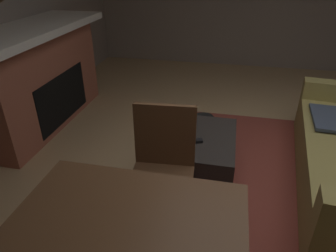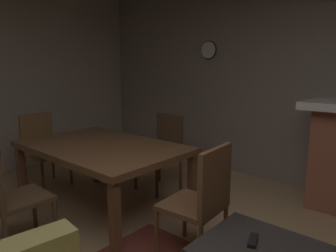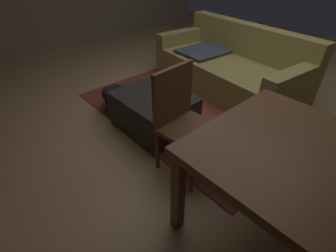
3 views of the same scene
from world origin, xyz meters
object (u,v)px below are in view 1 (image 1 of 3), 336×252
Objects in this scene: tv_remote at (193,141)px; dining_chair_west at (163,163)px; fireplace at (37,77)px; small_dog at (196,122)px; ottoman_coffee_table at (197,155)px.

tv_remote is 0.53m from dining_chair_west.
dining_chair_west is (0.50, -0.15, 0.10)m from tv_remote.
fireplace is 2.18m from dining_chair_west.
fireplace is at bearing -130.17° from tv_remote.
small_dog is at bearing 90.97° from fireplace.
dining_chair_west is (0.61, -0.18, 0.32)m from ottoman_coffee_table.
tv_remote is at bearing 163.07° from dining_chair_west.
tv_remote reaches higher than small_dog.
tv_remote is 0.34× the size of small_dog.
ottoman_coffee_table is at bearing 163.40° from dining_chair_west.
fireplace reaches higher than ottoman_coffee_table.
dining_chair_west is 1.96× the size of small_dog.
tv_remote is at bearing -15.15° from ottoman_coffee_table.
fireplace is 13.30× the size of tv_remote.
ottoman_coffee_table is 0.71m from dining_chair_west.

